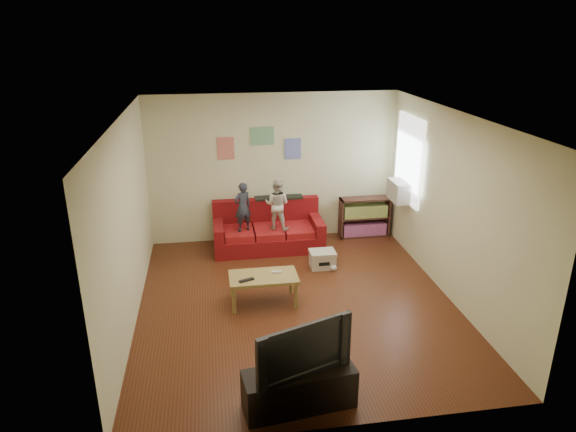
{
  "coord_description": "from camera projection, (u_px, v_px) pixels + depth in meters",
  "views": [
    {
      "loc": [
        -1.14,
        -6.46,
        3.8
      ],
      "look_at": [
        0.0,
        0.8,
        1.05
      ],
      "focal_mm": 32.0,
      "sensor_mm": 36.0,
      "label": 1
    }
  ],
  "objects": [
    {
      "name": "television",
      "position": [
        300.0,
        346.0,
        5.18
      ],
      "size": [
        1.06,
        0.5,
        0.62
      ],
      "primitive_type": "imported",
      "rotation": [
        0.0,
        0.0,
        0.35
      ],
      "color": "black",
      "rests_on": "tv_stand"
    },
    {
      "name": "game_controller",
      "position": [
        277.0,
        272.0,
        7.38
      ],
      "size": [
        0.15,
        0.05,
        0.03
      ],
      "primitive_type": "cube",
      "rotation": [
        0.0,
        0.0,
        -0.05
      ],
      "color": "silver",
      "rests_on": "coffee_table"
    },
    {
      "name": "remote",
      "position": [
        247.0,
        280.0,
        7.16
      ],
      "size": [
        0.22,
        0.13,
        0.02
      ],
      "primitive_type": "cube",
      "rotation": [
        0.0,
        0.0,
        0.36
      ],
      "color": "black",
      "rests_on": "coffee_table"
    },
    {
      "name": "ac_unit",
      "position": [
        399.0,
        191.0,
        8.93
      ],
      "size": [
        0.28,
        0.55,
        0.35
      ],
      "primitive_type": "cube",
      "color": "#B7B2A3",
      "rests_on": "window"
    },
    {
      "name": "file_box",
      "position": [
        322.0,
        259.0,
        8.5
      ],
      "size": [
        0.42,
        0.32,
        0.29
      ],
      "color": "beige",
      "rests_on": "ground"
    },
    {
      "name": "artwork_right",
      "position": [
        293.0,
        149.0,
        9.23
      ],
      "size": [
        0.3,
        0.01,
        0.38
      ],
      "primitive_type": "cube",
      "color": "#727FCC",
      "rests_on": "room_shell"
    },
    {
      "name": "bookshelf",
      "position": [
        364.0,
        219.0,
        9.73
      ],
      "size": [
        0.95,
        0.28,
        0.76
      ],
      "color": "#46271F",
      "rests_on": "ground"
    },
    {
      "name": "coffee_table",
      "position": [
        263.0,
        280.0,
        7.34
      ],
      "size": [
        0.97,
        0.53,
        0.44
      ],
      "color": "#9D8544",
      "rests_on": "ground"
    },
    {
      "name": "window",
      "position": [
        409.0,
        159.0,
        8.75
      ],
      "size": [
        0.04,
        1.08,
        1.48
      ],
      "primitive_type": "cube",
      "color": "white",
      "rests_on": "room_shell"
    },
    {
      "name": "tv_stand",
      "position": [
        299.0,
        389.0,
        5.37
      ],
      "size": [
        1.22,
        0.54,
        0.44
      ],
      "primitive_type": "cube",
      "rotation": [
        0.0,
        0.0,
        0.13
      ],
      "color": "black",
      "rests_on": "ground"
    },
    {
      "name": "child_b",
      "position": [
        277.0,
        204.0,
        8.93
      ],
      "size": [
        0.54,
        0.49,
        0.9
      ],
      "primitive_type": "imported",
      "rotation": [
        0.0,
        0.0,
        2.72
      ],
      "color": "beige",
      "rests_on": "sofa"
    },
    {
      "name": "artwork_left",
      "position": [
        226.0,
        148.0,
        9.04
      ],
      "size": [
        0.3,
        0.01,
        0.4
      ],
      "primitive_type": "cube",
      "color": "#D87266",
      "rests_on": "room_shell"
    },
    {
      "name": "tissue",
      "position": [
        334.0,
        268.0,
        8.41
      ],
      "size": [
        0.12,
        0.12,
        0.1
      ],
      "primitive_type": "sphere",
      "rotation": [
        0.0,
        0.0,
        -0.19
      ],
      "color": "silver",
      "rests_on": "ground"
    },
    {
      "name": "sofa",
      "position": [
        268.0,
        232.0,
        9.26
      ],
      "size": [
        1.94,
        0.89,
        0.85
      ],
      "color": "maroon",
      "rests_on": "ground"
    },
    {
      "name": "artwork_center",
      "position": [
        262.0,
        136.0,
        9.06
      ],
      "size": [
        0.42,
        0.01,
        0.32
      ],
      "primitive_type": "cube",
      "color": "#72B27F",
      "rests_on": "room_shell"
    },
    {
      "name": "child_a",
      "position": [
        243.0,
        207.0,
        8.85
      ],
      "size": [
        0.38,
        0.32,
        0.87
      ],
      "primitive_type": "imported",
      "rotation": [
        0.0,
        0.0,
        3.56
      ],
      "color": "#282D38",
      "rests_on": "sofa"
    },
    {
      "name": "room_shell",
      "position": [
        297.0,
        216.0,
        7.0
      ],
      "size": [
        4.52,
        5.02,
        2.72
      ],
      "color": "#552714",
      "rests_on": "ground"
    }
  ]
}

